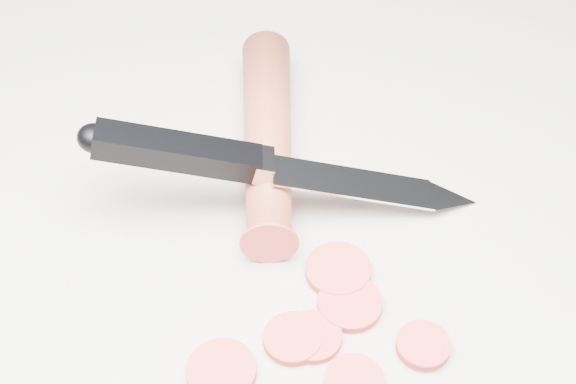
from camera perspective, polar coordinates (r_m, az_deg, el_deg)
ground at (r=0.49m, az=-3.43°, el=-6.86°), size 2.40×2.40×0.00m
carrot at (r=0.55m, az=-1.47°, el=4.03°), size 0.13×0.17×0.03m
carrot_slice_0 at (r=0.45m, az=-4.76°, el=-12.58°), size 0.04×0.04×0.01m
carrot_slice_1 at (r=0.46m, az=0.31°, el=-10.39°), size 0.03×0.03×0.01m
carrot_slice_2 at (r=0.49m, az=3.59°, el=-5.59°), size 0.04×0.04×0.01m
carrot_slice_3 at (r=0.48m, az=4.43°, el=-7.93°), size 0.04×0.04×0.01m
carrot_slice_4 at (r=0.46m, az=1.78°, el=-10.26°), size 0.03×0.03×0.01m
carrot_slice_7 at (r=0.46m, az=9.58°, el=-10.73°), size 0.03×0.03×0.01m
carrot_slice_8 at (r=0.45m, az=4.73°, el=-13.33°), size 0.03×0.03×0.01m
kitchen_knife at (r=0.50m, az=-0.13°, el=1.93°), size 0.22×0.17×0.07m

